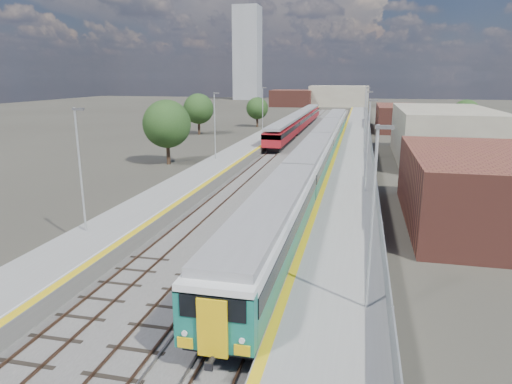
% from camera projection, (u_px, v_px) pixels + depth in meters
% --- Properties ---
extents(ground, '(320.00, 320.00, 0.00)m').
position_uv_depth(ground, '(317.00, 149.00, 65.82)').
color(ground, '#47443A').
rests_on(ground, ground).
extents(ballast_bed, '(10.50, 155.00, 0.06)m').
position_uv_depth(ballast_bed, '(304.00, 146.00, 68.66)').
color(ballast_bed, '#565451').
rests_on(ballast_bed, ground).
extents(tracks, '(8.96, 160.00, 0.17)m').
position_uv_depth(tracks, '(309.00, 144.00, 70.09)').
color(tracks, '#4C3323').
rests_on(tracks, ground).
extents(platform_right, '(4.70, 155.00, 8.52)m').
position_uv_depth(platform_right, '(355.00, 144.00, 66.90)').
color(platform_right, slate).
rests_on(platform_right, ground).
extents(platform_left, '(4.30, 155.00, 8.52)m').
position_uv_depth(platform_left, '(260.00, 142.00, 70.00)').
color(platform_left, slate).
rests_on(platform_left, ground).
extents(buildings, '(72.00, 185.50, 40.00)m').
position_uv_depth(buildings, '(289.00, 75.00, 150.79)').
color(buildings, brown).
rests_on(buildings, ground).
extents(green_train, '(2.92, 81.22, 3.21)m').
position_uv_depth(green_train, '(321.00, 146.00, 53.61)').
color(green_train, black).
rests_on(green_train, ground).
extents(red_train, '(2.71, 54.93, 3.42)m').
position_uv_depth(red_train, '(299.00, 121.00, 86.12)').
color(red_train, black).
rests_on(red_train, ground).
extents(tree_a, '(5.64, 5.64, 7.64)m').
position_uv_depth(tree_a, '(167.00, 124.00, 53.50)').
color(tree_a, '#382619').
rests_on(tree_a, ground).
extents(tree_b, '(5.38, 5.38, 7.29)m').
position_uv_depth(tree_b, '(198.00, 109.00, 81.39)').
color(tree_b, '#382619').
rests_on(tree_b, ground).
extents(tree_c, '(4.50, 4.50, 6.10)m').
position_uv_depth(tree_c, '(257.00, 108.00, 93.94)').
color(tree_c, '#382619').
rests_on(tree_c, ground).
extents(tree_d, '(4.70, 4.70, 6.37)m').
position_uv_depth(tree_d, '(466.00, 113.00, 78.92)').
color(tree_d, '#382619').
rests_on(tree_d, ground).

